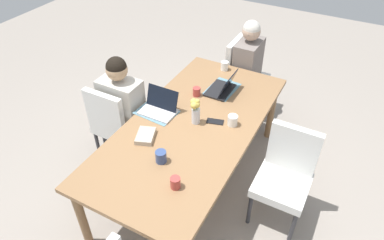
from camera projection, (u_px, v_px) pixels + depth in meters
name	position (u px, v px, depth m)	size (l,w,h in m)	color
ground_plane	(192.00, 181.00, 3.50)	(10.00, 10.00, 0.00)	gray
dining_table	(192.00, 130.00, 3.07)	(2.20, 1.06, 0.74)	olive
chair_head_right_left_near	(242.00, 73.00, 4.17)	(0.44, 0.44, 0.90)	silver
person_head_right_left_near	(246.00, 75.00, 4.09)	(0.40, 0.36, 1.19)	#2D2D33
chair_far_left_mid	(115.00, 121.00, 3.45)	(0.44, 0.44, 0.90)	silver
person_far_left_mid	(124.00, 117.00, 3.46)	(0.36, 0.40, 1.19)	#2D2D33
chair_near_right_near	(286.00, 172.00, 2.92)	(0.44, 0.44, 0.90)	silver
flower_vase	(195.00, 110.00, 2.97)	(0.09, 0.09, 0.24)	silver
placemat_head_right_left_near	(222.00, 89.00, 3.46)	(0.36, 0.26, 0.00)	slate
placemat_far_left_mid	(157.00, 112.00, 3.17)	(0.36, 0.26, 0.00)	slate
laptop_far_left_mid	(160.00, 107.00, 3.15)	(0.22, 0.32, 0.21)	silver
laptop_head_right_left_near	(223.00, 88.00, 3.40)	(0.32, 0.22, 0.20)	black
coffee_mug_near_left	(175.00, 183.00, 2.46)	(0.08, 0.08, 0.09)	#AD3D38
coffee_mug_near_right	(233.00, 120.00, 3.00)	(0.09, 0.09, 0.10)	white
coffee_mug_centre_left	(225.00, 66.00, 3.73)	(0.08, 0.08, 0.10)	white
coffee_mug_centre_right	(197.00, 92.00, 3.35)	(0.08, 0.08, 0.09)	#AD3D38
coffee_mug_far_left	(161.00, 156.00, 2.66)	(0.09, 0.09, 0.10)	#33477A
book_red_cover	(146.00, 136.00, 2.88)	(0.20, 0.14, 0.04)	#B2A38E
phone_black	(215.00, 122.00, 3.06)	(0.15, 0.07, 0.01)	black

